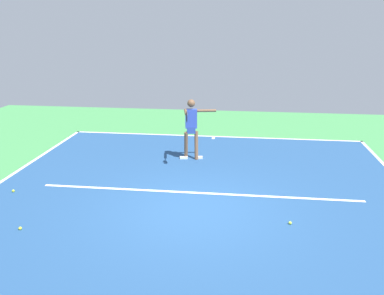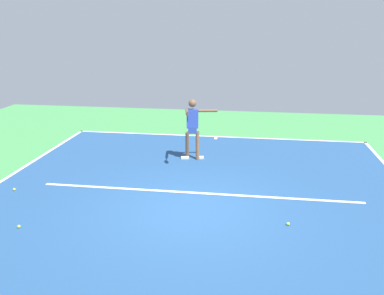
{
  "view_description": "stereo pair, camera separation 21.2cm",
  "coord_description": "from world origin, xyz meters",
  "px_view_note": "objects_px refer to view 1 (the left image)",
  "views": [
    {
      "loc": [
        -1.02,
        8.18,
        3.98
      ],
      "look_at": [
        0.25,
        -1.75,
        0.9
      ],
      "focal_mm": 38.11,
      "sensor_mm": 36.0,
      "label": 1
    },
    {
      "loc": [
        -1.23,
        8.15,
        3.98
      ],
      "look_at": [
        0.25,
        -1.75,
        0.9
      ],
      "focal_mm": 38.11,
      "sensor_mm": 36.0,
      "label": 2
    }
  ],
  "objects_px": {
    "tennis_ball_far_corner": "(20,228)",
    "tennis_ball_by_sideline": "(13,191)",
    "tennis_player": "(191,125)",
    "tennis_ball_centre_court": "(290,223)"
  },
  "relations": [
    {
      "from": "tennis_player",
      "to": "tennis_ball_centre_court",
      "type": "relative_size",
      "value": 27.84
    },
    {
      "from": "tennis_player",
      "to": "tennis_ball_centre_court",
      "type": "distance_m",
      "value": 4.77
    },
    {
      "from": "tennis_player",
      "to": "tennis_ball_by_sideline",
      "type": "xyz_separation_m",
      "value": [
        4.01,
        3.06,
        -1.04
      ]
    },
    {
      "from": "tennis_player",
      "to": "tennis_ball_far_corner",
      "type": "bearing_deg",
      "value": 49.06
    },
    {
      "from": "tennis_ball_far_corner",
      "to": "tennis_ball_by_sideline",
      "type": "distance_m",
      "value": 2.11
    },
    {
      "from": "tennis_player",
      "to": "tennis_ball_far_corner",
      "type": "relative_size",
      "value": 27.84
    },
    {
      "from": "tennis_player",
      "to": "tennis_ball_far_corner",
      "type": "distance_m",
      "value": 5.69
    },
    {
      "from": "tennis_ball_centre_court",
      "to": "tennis_ball_by_sideline",
      "type": "relative_size",
      "value": 1.0
    },
    {
      "from": "tennis_ball_far_corner",
      "to": "tennis_ball_by_sideline",
      "type": "height_order",
      "value": "same"
    },
    {
      "from": "tennis_player",
      "to": "tennis_ball_by_sideline",
      "type": "relative_size",
      "value": 27.84
    }
  ]
}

